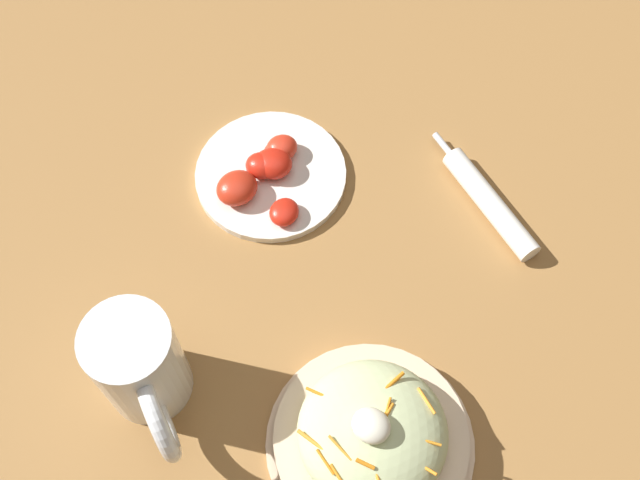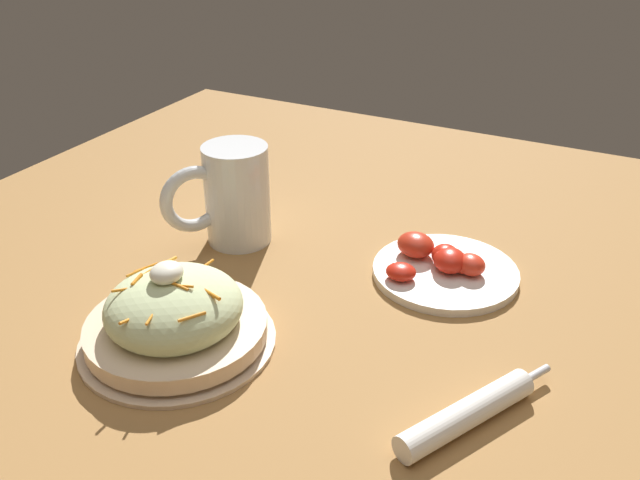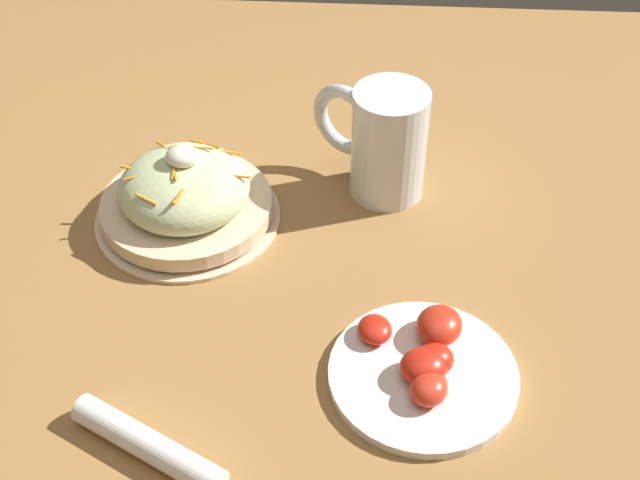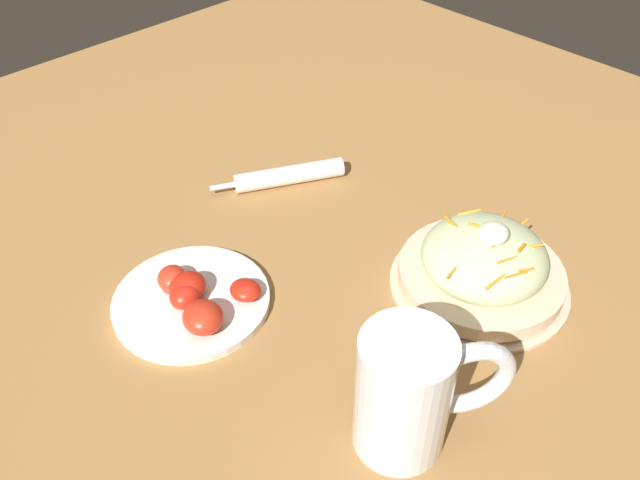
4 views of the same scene
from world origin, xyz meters
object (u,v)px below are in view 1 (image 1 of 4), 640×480
(beer_mug, at_px, (142,369))
(tomato_plate, at_px, (268,174))
(napkin_roll, at_px, (489,202))
(salad_plate, at_px, (372,436))

(beer_mug, distance_m, tomato_plate, 0.29)
(beer_mug, xyz_separation_m, napkin_roll, (0.20, 0.38, -0.05))
(napkin_roll, distance_m, tomato_plate, 0.26)
(beer_mug, xyz_separation_m, tomato_plate, (-0.04, 0.28, -0.05))
(beer_mug, bearing_deg, napkin_roll, 62.43)
(napkin_roll, xyz_separation_m, tomato_plate, (-0.24, -0.10, -0.00))
(beer_mug, bearing_deg, tomato_plate, 98.39)
(salad_plate, bearing_deg, beer_mug, -162.53)
(beer_mug, bearing_deg, salad_plate, 17.47)
(beer_mug, distance_m, napkin_roll, 0.43)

